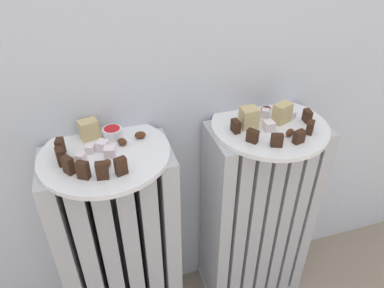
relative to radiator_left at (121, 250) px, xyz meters
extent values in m
cube|color=#B2B2B7|center=(-0.13, 0.00, 0.02)|extent=(0.04, 0.17, 0.62)
cube|color=#B2B2B7|center=(-0.08, 0.00, 0.02)|extent=(0.04, 0.17, 0.62)
cube|color=#B2B2B7|center=(-0.03, 0.00, 0.02)|extent=(0.04, 0.17, 0.62)
cube|color=#B2B2B7|center=(0.03, 0.00, 0.02)|extent=(0.04, 0.17, 0.62)
cube|color=#B2B2B7|center=(0.08, 0.00, 0.02)|extent=(0.04, 0.17, 0.62)
cube|color=#B2B2B7|center=(0.13, 0.00, 0.02)|extent=(0.04, 0.17, 0.62)
cube|color=#B2B2B7|center=(0.42, 0.00, -0.31)|extent=(0.32, 0.17, 0.03)
cube|color=#B2B2B7|center=(0.28, 0.00, 0.02)|extent=(0.04, 0.17, 0.62)
cube|color=#B2B2B7|center=(0.33, 0.00, 0.02)|extent=(0.04, 0.17, 0.62)
cube|color=#B2B2B7|center=(0.38, 0.00, 0.02)|extent=(0.04, 0.17, 0.62)
cube|color=#B2B2B7|center=(0.42, 0.00, 0.02)|extent=(0.04, 0.17, 0.62)
cube|color=#B2B2B7|center=(0.47, 0.00, 0.02)|extent=(0.04, 0.17, 0.62)
cube|color=#B2B2B7|center=(0.51, 0.00, 0.02)|extent=(0.04, 0.17, 0.62)
cube|color=#B2B2B7|center=(0.56, 0.00, 0.02)|extent=(0.04, 0.17, 0.62)
cylinder|color=white|center=(0.00, 0.00, 0.34)|extent=(0.30, 0.30, 0.01)
cylinder|color=white|center=(0.42, 0.00, 0.34)|extent=(0.30, 0.30, 0.01)
cube|color=#382114|center=(-0.09, 0.02, 0.36)|extent=(0.02, 0.03, 0.04)
cube|color=#382114|center=(-0.09, -0.02, 0.36)|extent=(0.02, 0.03, 0.04)
cube|color=#382114|center=(-0.08, -0.06, 0.36)|extent=(0.03, 0.03, 0.04)
cube|color=#382114|center=(-0.05, -0.08, 0.36)|extent=(0.03, 0.03, 0.04)
cube|color=#382114|center=(-0.01, -0.09, 0.36)|extent=(0.03, 0.02, 0.04)
cube|color=#382114|center=(0.03, -0.09, 0.36)|extent=(0.03, 0.02, 0.04)
cube|color=tan|center=(-0.03, 0.07, 0.37)|extent=(0.05, 0.04, 0.05)
cube|color=white|center=(0.00, 0.01, 0.35)|extent=(0.03, 0.03, 0.02)
cube|color=white|center=(-0.05, -0.02, 0.35)|extent=(0.03, 0.03, 0.02)
cube|color=white|center=(-0.03, 0.01, 0.35)|extent=(0.02, 0.02, 0.02)
cube|color=white|center=(0.01, -0.02, 0.35)|extent=(0.03, 0.03, 0.02)
ellipsoid|color=#4C2814|center=(0.04, 0.02, 0.35)|extent=(0.03, 0.03, 0.02)
ellipsoid|color=#4C2814|center=(0.00, -0.06, 0.35)|extent=(0.03, 0.03, 0.01)
ellipsoid|color=#4C2814|center=(0.09, 0.03, 0.35)|extent=(0.03, 0.02, 0.02)
cylinder|color=white|center=(0.03, 0.06, 0.35)|extent=(0.05, 0.05, 0.02)
cylinder|color=red|center=(0.03, 0.06, 0.36)|extent=(0.04, 0.04, 0.01)
cube|color=#382114|center=(0.32, -0.01, 0.36)|extent=(0.02, 0.03, 0.03)
cube|color=#382114|center=(0.34, -0.06, 0.36)|extent=(0.03, 0.03, 0.03)
cube|color=#382114|center=(0.39, -0.09, 0.36)|extent=(0.03, 0.02, 0.03)
cube|color=#382114|center=(0.45, -0.10, 0.36)|extent=(0.03, 0.02, 0.03)
cube|color=#382114|center=(0.50, -0.07, 0.36)|extent=(0.03, 0.03, 0.03)
cube|color=#382114|center=(0.52, -0.02, 0.36)|extent=(0.02, 0.03, 0.03)
cube|color=tan|center=(0.46, 0.00, 0.37)|extent=(0.05, 0.05, 0.05)
cube|color=tan|center=(0.36, 0.01, 0.37)|extent=(0.04, 0.04, 0.05)
cube|color=white|center=(0.40, -0.03, 0.35)|extent=(0.03, 0.03, 0.02)
cube|color=white|center=(0.49, 0.01, 0.35)|extent=(0.03, 0.03, 0.02)
cube|color=white|center=(0.43, 0.04, 0.35)|extent=(0.03, 0.03, 0.02)
ellipsoid|color=#4C2814|center=(0.44, 0.07, 0.35)|extent=(0.03, 0.02, 0.01)
ellipsoid|color=#4C2814|center=(0.44, -0.06, 0.35)|extent=(0.03, 0.03, 0.02)
ellipsoid|color=#4C2814|center=(0.47, 0.04, 0.35)|extent=(0.02, 0.03, 0.02)
cylinder|color=white|center=(0.39, 0.05, 0.35)|extent=(0.04, 0.04, 0.02)
cylinder|color=red|center=(0.39, 0.05, 0.36)|extent=(0.03, 0.03, 0.01)
cube|color=silver|center=(0.42, -0.04, 0.34)|extent=(0.01, 0.06, 0.00)
cube|color=silver|center=(0.42, 0.01, 0.34)|extent=(0.02, 0.02, 0.00)
camera|label=1|loc=(0.00, -0.70, 0.82)|focal=33.28mm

